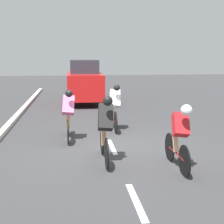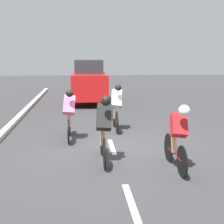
{
  "view_description": "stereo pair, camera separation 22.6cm",
  "coord_description": "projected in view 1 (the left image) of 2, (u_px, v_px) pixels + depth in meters",
  "views": [
    {
      "loc": [
        1.03,
        8.0,
        2.43
      ],
      "look_at": [
        -0.0,
        0.0,
        0.95
      ],
      "focal_mm": 50.0,
      "sensor_mm": 36.0,
      "label": 1
    },
    {
      "loc": [
        0.8,
        8.02,
        2.43
      ],
      "look_at": [
        -0.0,
        0.0,
        0.95
      ],
      "focal_mm": 50.0,
      "sensor_mm": 36.0,
      "label": 2
    }
  ],
  "objects": [
    {
      "name": "lane_stripe_near",
      "position": [
        136.0,
        201.0,
        5.24
      ],
      "size": [
        0.12,
        1.4,
        0.01
      ],
      "primitive_type": "cube",
      "color": "white",
      "rests_on": "ground"
    },
    {
      "name": "support_car",
      "position": [
        84.0,
        81.0,
        16.04
      ],
      "size": [
        1.7,
        4.37,
        2.19
      ],
      "color": "black",
      "rests_on": "ground"
    },
    {
      "name": "cyclist_black",
      "position": [
        105.0,
        127.0,
        7.03
      ],
      "size": [
        0.37,
        1.72,
        1.57
      ],
      "color": "black",
      "rests_on": "ground"
    },
    {
      "name": "ground_plane",
      "position": [
        112.0,
        147.0,
        8.37
      ],
      "size": [
        60.0,
        60.0,
        0.0
      ],
      "primitive_type": "plane",
      "color": "#38383A"
    },
    {
      "name": "cyclist_white",
      "position": [
        114.0,
        106.0,
        10.08
      ],
      "size": [
        0.38,
        1.64,
        1.52
      ],
      "color": "black",
      "rests_on": "ground"
    },
    {
      "name": "cyclist_pink",
      "position": [
        68.0,
        114.0,
        8.89
      ],
      "size": [
        0.37,
        1.65,
        1.49
      ],
      "color": "black",
      "rests_on": "ground"
    },
    {
      "name": "cyclist_red",
      "position": [
        180.0,
        134.0,
        6.6
      ],
      "size": [
        0.38,
        1.63,
        1.45
      ],
      "color": "black",
      "rests_on": "ground"
    },
    {
      "name": "lane_stripe_mid",
      "position": [
        112.0,
        147.0,
        8.36
      ],
      "size": [
        0.12,
        1.4,
        0.01
      ],
      "primitive_type": "cube",
      "color": "white",
      "rests_on": "ground"
    },
    {
      "name": "lane_stripe_far",
      "position": [
        101.0,
        122.0,
        11.49
      ],
      "size": [
        0.12,
        1.4,
        0.01
      ],
      "primitive_type": "cube",
      "color": "white",
      "rests_on": "ground"
    }
  ]
}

